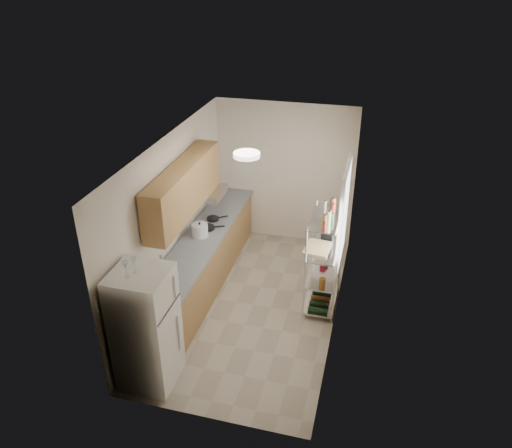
{
  "coord_description": "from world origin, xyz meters",
  "views": [
    {
      "loc": [
        1.61,
        -5.97,
        4.79
      ],
      "look_at": [
        -0.02,
        0.25,
        1.29
      ],
      "focal_mm": 35.0,
      "sensor_mm": 36.0,
      "label": 1
    }
  ],
  "objects": [
    {
      "name": "frying_pan_large",
      "position": [
        -0.92,
        0.59,
        0.92
      ],
      "size": [
        0.32,
        0.32,
        0.04
      ],
      "primitive_type": "cylinder",
      "rotation": [
        0.0,
        0.0,
        0.43
      ],
      "color": "black",
      "rests_on": "counter_run"
    },
    {
      "name": "refrigerator",
      "position": [
        -0.87,
        -1.77,
        0.8
      ],
      "size": [
        0.66,
        0.66,
        1.61
      ],
      "primitive_type": "cube",
      "color": "white",
      "rests_on": "ground"
    },
    {
      "name": "wine_glass_a",
      "position": [
        -0.9,
        -1.78,
        1.71
      ],
      "size": [
        0.07,
        0.07,
        0.2
      ],
      "primitive_type": null,
      "color": "silver",
      "rests_on": "refrigerator"
    },
    {
      "name": "window",
      "position": [
        1.23,
        0.35,
        1.55
      ],
      "size": [
        0.06,
        1.0,
        1.46
      ],
      "primitive_type": "cube",
      "color": "white",
      "rests_on": "room"
    },
    {
      "name": "cutting_board",
      "position": [
        0.9,
        0.24,
        1.03
      ],
      "size": [
        0.38,
        0.47,
        0.03
      ],
      "primitive_type": "cube",
      "rotation": [
        0.0,
        0.0,
        -0.07
      ],
      "color": "tan",
      "rests_on": "bakers_rack"
    },
    {
      "name": "ceiling_dome",
      "position": [
        0.0,
        -0.3,
        2.57
      ],
      "size": [
        0.34,
        0.34,
        0.05
      ],
      "primitive_type": "cylinder",
      "color": "white",
      "rests_on": "room"
    },
    {
      "name": "rice_cooker",
      "position": [
        -0.95,
        0.35,
        1.0
      ],
      "size": [
        0.25,
        0.25,
        0.2
      ],
      "primitive_type": "cylinder",
      "color": "silver",
      "rests_on": "counter_run"
    },
    {
      "name": "bakers_rack",
      "position": [
        1.0,
        0.3,
        1.11
      ],
      "size": [
        0.45,
        0.9,
        1.73
      ],
      "color": "silver",
      "rests_on": "ground"
    },
    {
      "name": "counter_run",
      "position": [
        -0.92,
        0.44,
        0.45
      ],
      "size": [
        0.63,
        3.51,
        0.9
      ],
      "color": "#A77847",
      "rests_on": "ground"
    },
    {
      "name": "room",
      "position": [
        0.0,
        0.0,
        1.3
      ],
      "size": [
        2.52,
        4.42,
        2.62
      ],
      "color": "#AA9F8A",
      "rests_on": "ground"
    },
    {
      "name": "espresso_machine",
      "position": [
        1.01,
        0.63,
        1.16
      ],
      "size": [
        0.2,
        0.27,
        0.3
      ],
      "primitive_type": "cube",
      "rotation": [
        0.0,
        0.0,
        -0.1
      ],
      "color": "black",
      "rests_on": "bakers_rack"
    },
    {
      "name": "frying_pan_small",
      "position": [
        -0.93,
        0.9,
        0.92
      ],
      "size": [
        0.28,
        0.28,
        0.04
      ],
      "primitive_type": "cylinder",
      "rotation": [
        0.0,
        0.0,
        0.62
      ],
      "color": "black",
      "rests_on": "counter_run"
    },
    {
      "name": "upper_cabinets",
      "position": [
        -1.05,
        0.1,
        1.81
      ],
      "size": [
        0.33,
        2.2,
        0.72
      ],
      "primitive_type": "cube",
      "color": "#A77847",
      "rests_on": "room"
    },
    {
      "name": "wine_glass_b",
      "position": [
        -0.95,
        -1.88,
        1.71
      ],
      "size": [
        0.07,
        0.07,
        0.21
      ],
      "primitive_type": null,
      "color": "silver",
      "rests_on": "refrigerator"
    },
    {
      "name": "range_hood",
      "position": [
        -1.0,
        0.9,
        1.39
      ],
      "size": [
        0.5,
        0.6,
        0.12
      ],
      "primitive_type": "cube",
      "color": "#B7BABC",
      "rests_on": "room"
    },
    {
      "name": "storage_bag",
      "position": [
        0.97,
        0.59,
        0.63
      ],
      "size": [
        0.09,
        0.13,
        0.15
      ],
      "primitive_type": "cube",
      "rotation": [
        0.0,
        0.0,
        -0.0
      ],
      "color": "#A81428",
      "rests_on": "bakers_rack"
    }
  ]
}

